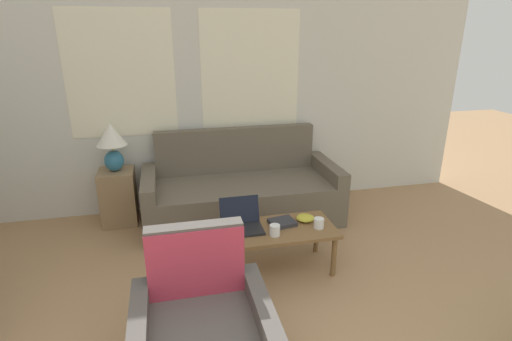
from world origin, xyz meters
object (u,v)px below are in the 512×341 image
object	(u,v)px
book_red	(282,222)
coffee_table	(273,233)
table_lamp	(112,142)
couch	(241,193)
laptop	(241,222)
snack_bowl	(305,218)
cup_navy	(275,230)
cup_yellow	(319,223)

from	to	relation	value
book_red	coffee_table	bearing A→B (deg)	-147.75
table_lamp	book_red	world-z (taller)	table_lamp
table_lamp	couch	bearing A→B (deg)	-7.34
laptop	book_red	world-z (taller)	laptop
coffee_table	laptop	xyz separation A→B (m)	(-0.26, 0.07, 0.10)
book_red	laptop	bearing A→B (deg)	178.38
couch	table_lamp	xyz separation A→B (m)	(-1.31, 0.17, 0.62)
snack_bowl	book_red	distance (m)	0.22
table_lamp	cup_navy	size ratio (longest dim) A/B	5.51
cup_yellow	coffee_table	bearing A→B (deg)	169.58
couch	snack_bowl	world-z (taller)	couch
cup_yellow	snack_bowl	size ratio (longest dim) A/B	0.55
cup_navy	cup_yellow	bearing A→B (deg)	5.87
couch	book_red	size ratio (longest dim) A/B	8.74
couch	cup_yellow	xyz separation A→B (m)	(0.45, -1.16, 0.16)
table_lamp	coffee_table	bearing A→B (deg)	-42.51
laptop	cup_yellow	size ratio (longest dim) A/B	3.90
table_lamp	cup_yellow	distance (m)	2.25
snack_bowl	cup_yellow	bearing A→B (deg)	-67.32
coffee_table	table_lamp	bearing A→B (deg)	137.49
laptop	book_red	size ratio (longest dim) A/B	1.43
couch	laptop	xyz separation A→B (m)	(-0.19, -1.02, 0.17)
couch	cup_yellow	distance (m)	1.25
table_lamp	laptop	bearing A→B (deg)	-46.83
table_lamp	cup_yellow	xyz separation A→B (m)	(1.75, -1.33, -0.46)
coffee_table	cup_navy	size ratio (longest dim) A/B	11.53
cup_yellow	snack_bowl	bearing A→B (deg)	112.68
couch	coffee_table	distance (m)	1.09
cup_navy	cup_yellow	xyz separation A→B (m)	(0.40, 0.04, -0.00)
laptop	book_red	distance (m)	0.36
cup_navy	table_lamp	bearing A→B (deg)	134.70
table_lamp	snack_bowl	distance (m)	2.11
snack_bowl	laptop	bearing A→B (deg)	-178.63
cup_navy	cup_yellow	distance (m)	0.40
coffee_table	book_red	distance (m)	0.13
couch	snack_bowl	distance (m)	1.08
table_lamp	cup_navy	distance (m)	1.98
book_red	couch	bearing A→B (deg)	98.97
couch	cup_navy	distance (m)	1.21
laptop	snack_bowl	distance (m)	0.58
coffee_table	book_red	xyz separation A→B (m)	(0.10, 0.06, 0.06)
cup_navy	cup_yellow	world-z (taller)	cup_navy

